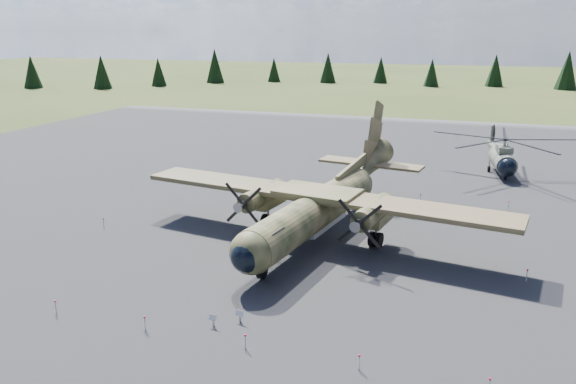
% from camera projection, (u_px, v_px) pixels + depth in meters
% --- Properties ---
extents(ground, '(500.00, 500.00, 0.00)m').
position_uv_depth(ground, '(290.00, 251.00, 42.19)').
color(ground, '#505526').
rests_on(ground, ground).
extents(apron, '(120.00, 120.00, 0.04)m').
position_uv_depth(apron, '(324.00, 212.00, 51.30)').
color(apron, '#55565A').
rests_on(apron, ground).
extents(transport_plane, '(30.68, 27.64, 10.10)m').
position_uv_depth(transport_plane, '(323.00, 200.00, 44.96)').
color(transport_plane, '#343E21').
rests_on(transport_plane, ground).
extents(helicopter_near, '(18.85, 20.87, 4.29)m').
position_uv_depth(helicopter_near, '(503.00, 149.00, 63.93)').
color(helicopter_near, slate).
rests_on(helicopter_near, ground).
extents(info_placard_left, '(0.49, 0.27, 0.73)m').
position_uv_depth(info_placard_left, '(213.00, 319.00, 31.35)').
color(info_placard_left, gray).
rests_on(info_placard_left, ground).
extents(info_placard_right, '(0.51, 0.31, 0.74)m').
position_uv_depth(info_placard_right, '(240.00, 314.00, 31.81)').
color(info_placard_right, gray).
rests_on(info_placard_right, ground).
extents(barrier_fence, '(33.12, 29.62, 0.85)m').
position_uv_depth(barrier_fence, '(284.00, 245.00, 42.12)').
color(barrier_fence, silver).
rests_on(barrier_fence, ground).
extents(treeline, '(296.47, 296.17, 10.95)m').
position_uv_depth(treeline, '(289.00, 174.00, 45.92)').
color(treeline, black).
rests_on(treeline, ground).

